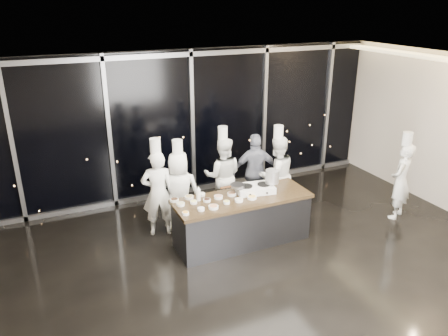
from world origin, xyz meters
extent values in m
plane|color=black|center=(0.00, 0.00, 0.00)|extent=(9.00, 9.00, 0.00)
cube|color=beige|center=(0.00, 3.50, 1.60)|extent=(9.00, 0.02, 3.20)
cube|color=silver|center=(0.00, 0.00, 3.20)|extent=(9.00, 7.00, 0.02)
cube|color=black|center=(0.00, 3.44, 1.60)|extent=(8.90, 0.04, 3.18)
cube|color=gray|center=(0.00, 3.39, 3.10)|extent=(8.90, 0.08, 0.10)
cube|color=gray|center=(0.00, 3.39, 0.05)|extent=(8.90, 0.08, 0.10)
cube|color=gray|center=(-3.60, 3.39, 1.60)|extent=(0.08, 0.08, 3.20)
cube|color=gray|center=(-1.80, 3.39, 1.60)|extent=(0.08, 0.08, 3.20)
cube|color=gray|center=(0.00, 3.39, 1.60)|extent=(0.08, 0.08, 3.20)
cube|color=gray|center=(1.80, 3.39, 1.60)|extent=(0.08, 0.08, 3.20)
cube|color=gray|center=(3.60, 3.39, 1.60)|extent=(0.08, 0.08, 3.20)
cube|color=#343438|center=(0.00, 0.90, 0.42)|extent=(2.40, 0.80, 0.84)
cube|color=#3F2E1A|center=(0.00, 0.90, 0.87)|extent=(2.46, 0.86, 0.06)
cube|color=silver|center=(0.31, 1.01, 0.96)|extent=(0.73, 0.52, 0.12)
cylinder|color=black|center=(0.15, 1.04, 1.03)|extent=(0.26, 0.26, 0.02)
cylinder|color=black|center=(0.47, 0.98, 1.03)|extent=(0.26, 0.26, 0.02)
cylinder|color=black|center=(0.12, 0.82, 0.95)|extent=(0.04, 0.03, 0.04)
cylinder|color=black|center=(0.43, 0.77, 0.95)|extent=(0.04, 0.03, 0.04)
cylinder|color=slate|center=(-0.02, 1.06, 1.06)|extent=(0.30, 0.30, 0.04)
cube|color=#4C2B14|center=(-0.25, 1.10, 1.07)|extent=(0.19, 0.06, 0.02)
cylinder|color=silver|center=(0.63, 0.96, 1.16)|extent=(0.28, 0.28, 0.24)
cylinder|color=white|center=(-1.14, 0.68, 0.92)|extent=(0.11, 0.11, 0.04)
cylinder|color=#FFA32A|center=(-1.14, 0.68, 0.94)|extent=(0.09, 0.09, 0.01)
cylinder|color=white|center=(-1.10, 1.03, 0.92)|extent=(0.14, 0.14, 0.04)
cylinder|color=#C2BA89|center=(-1.10, 1.03, 0.94)|extent=(0.11, 0.11, 0.01)
cylinder|color=white|center=(-1.15, 1.22, 0.92)|extent=(0.15, 0.15, 0.04)
cylinder|color=black|center=(-1.15, 1.22, 0.94)|extent=(0.12, 0.12, 0.01)
cylinder|color=white|center=(-0.85, 0.71, 0.92)|extent=(0.12, 0.12, 0.04)
cylinder|color=silver|center=(-0.85, 0.71, 0.94)|extent=(0.10, 0.10, 0.01)
cylinder|color=white|center=(-0.87, 1.01, 0.92)|extent=(0.12, 0.12, 0.04)
cylinder|color=#E5E572|center=(-0.87, 1.01, 0.94)|extent=(0.10, 0.10, 0.01)
cylinder|color=white|center=(-0.88, 1.23, 0.92)|extent=(0.15, 0.15, 0.04)
cylinder|color=#9C864E|center=(-0.88, 1.23, 0.94)|extent=(0.13, 0.13, 0.01)
cylinder|color=white|center=(-0.64, 0.70, 0.92)|extent=(0.17, 0.17, 0.04)
cylinder|color=#C57F51|center=(-0.64, 0.70, 0.94)|extent=(0.14, 0.14, 0.01)
cylinder|color=white|center=(-0.64, 0.99, 0.92)|extent=(0.13, 0.13, 0.04)
cylinder|color=black|center=(-0.64, 0.99, 0.94)|extent=(0.11, 0.11, 0.01)
cylinder|color=white|center=(-0.63, 1.25, 0.92)|extent=(0.11, 0.11, 0.04)
cylinder|color=white|center=(-0.63, 1.25, 0.94)|extent=(0.09, 0.09, 0.01)
cylinder|color=white|center=(-0.36, 0.78, 0.92)|extent=(0.11, 0.11, 0.04)
cylinder|color=#C6BC4F|center=(-0.36, 0.78, 0.94)|extent=(0.09, 0.09, 0.01)
cylinder|color=white|center=(-0.40, 1.02, 0.92)|extent=(0.15, 0.15, 0.04)
cylinder|color=tan|center=(-0.40, 1.02, 0.94)|extent=(0.13, 0.13, 0.01)
cylinder|color=white|center=(-0.13, 0.77, 0.92)|extent=(0.14, 0.14, 0.04)
cylinder|color=#BFB498|center=(-0.13, 0.77, 0.94)|extent=(0.12, 0.12, 0.01)
cylinder|color=white|center=(-0.13, 1.05, 0.92)|extent=(0.16, 0.16, 0.04)
cylinder|color=brown|center=(-0.13, 1.05, 0.94)|extent=(0.13, 0.13, 0.01)
cylinder|color=white|center=(0.13, 0.77, 0.92)|extent=(0.17, 0.17, 0.04)
cylinder|color=gold|center=(0.13, 0.77, 0.94)|extent=(0.14, 0.14, 0.01)
cylinder|color=white|center=(-0.75, 1.09, 1.00)|extent=(0.07, 0.07, 0.20)
cone|color=white|center=(-0.75, 1.09, 1.13)|extent=(0.06, 0.06, 0.07)
imported|color=white|center=(-1.27, 1.82, 0.82)|extent=(0.68, 0.53, 1.65)
cylinder|color=white|center=(-1.27, 1.82, 1.75)|extent=(0.23, 0.23, 0.26)
imported|color=white|center=(-0.86, 1.82, 0.79)|extent=(0.89, 0.72, 1.57)
cylinder|color=white|center=(-0.86, 1.82, 1.67)|extent=(0.24, 0.24, 0.26)
imported|color=white|center=(0.18, 2.16, 0.81)|extent=(0.96, 0.87, 1.61)
cylinder|color=white|center=(0.18, 2.16, 1.71)|extent=(0.25, 0.25, 0.26)
imported|color=#151D3C|center=(0.89, 2.07, 0.81)|extent=(1.03, 0.67, 1.63)
imported|color=white|center=(1.19, 1.73, 0.81)|extent=(0.82, 0.66, 1.63)
cylinder|color=white|center=(1.19, 1.73, 1.73)|extent=(0.20, 0.20, 0.26)
imported|color=white|center=(3.32, 0.50, 0.78)|extent=(0.68, 0.60, 1.57)
cylinder|color=white|center=(3.32, 0.50, 1.67)|extent=(0.26, 0.26, 0.26)
camera|label=1|loc=(-3.15, -5.35, 4.17)|focal=35.00mm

